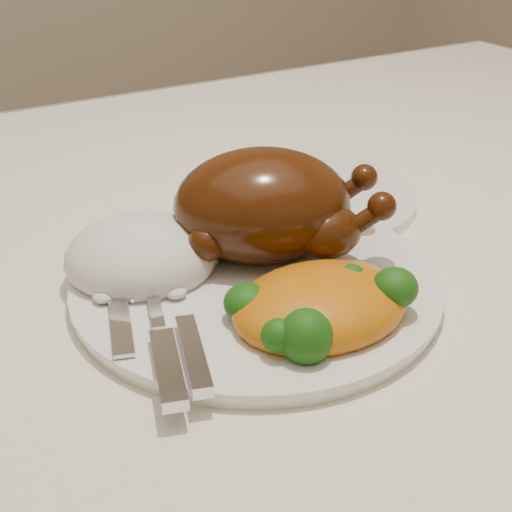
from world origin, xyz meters
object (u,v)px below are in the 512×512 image
dining_table (230,326)px  roast_chicken (268,205)px  dinner_plate (256,284)px  side_plate (299,196)px

dining_table → roast_chicken: roast_chicken is taller
dinner_plate → roast_chicken: size_ratio=1.47×
dining_table → dinner_plate: size_ratio=5.34×
roast_chicken → side_plate: bearing=70.0°
dinner_plate → side_plate: 0.19m
side_plate → dinner_plate: bearing=-134.7°
dining_table → dinner_plate: (-0.03, -0.10, 0.11)m
dining_table → roast_chicken: size_ratio=7.86×
dinner_plate → side_plate: dinner_plate is taller
dining_table → dinner_plate: bearing=-105.6°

